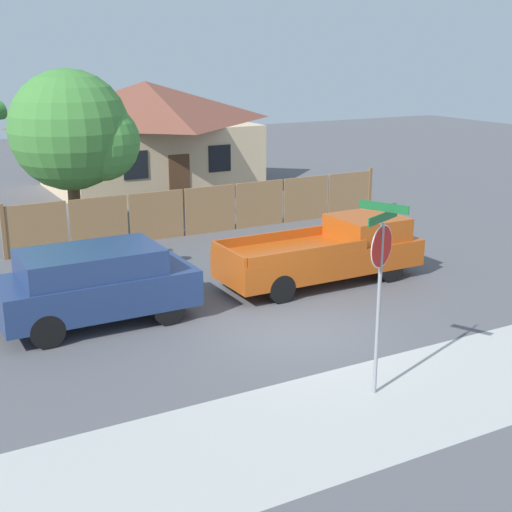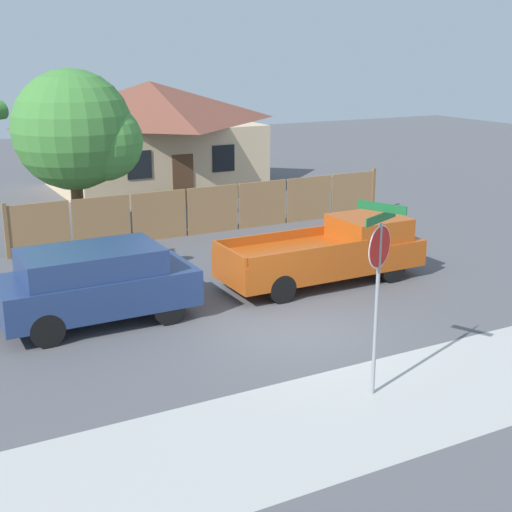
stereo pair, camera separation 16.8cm
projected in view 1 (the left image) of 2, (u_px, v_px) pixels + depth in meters
The scene contains 8 objects.
ground_plane at pixel (295, 333), 15.81m from camera, with size 80.00×80.00×0.00m, color #56565B.
sidewalk_strip at pixel (401, 400), 12.78m from camera, with size 36.00×3.20×0.01m.
wooden_fence at pixel (210, 210), 24.24m from camera, with size 13.65×0.12×1.70m.
house at pixel (147, 134), 31.30m from camera, with size 8.73×7.58×4.73m.
oak_tree at pixel (76, 133), 22.75m from camera, with size 4.04×3.85×5.50m.
red_suv at pixel (95, 283), 16.12m from camera, with size 4.41×2.00×1.76m.
orange_pickup at pixel (328, 252), 19.11m from camera, with size 5.57×1.94×1.66m.
stop_sign at pixel (381, 265), 12.37m from camera, with size 0.95×0.86×3.55m.
Camera 1 is at (-7.85, -12.47, 6.05)m, focal length 50.00 mm.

